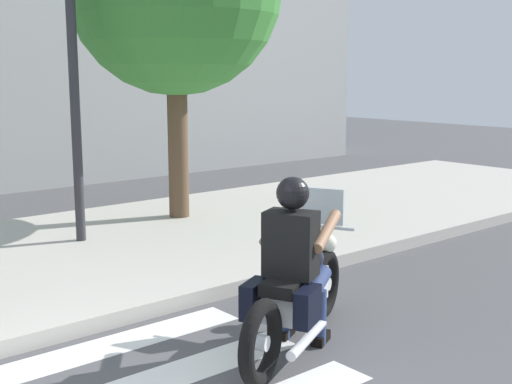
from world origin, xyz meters
The scene contains 4 objects.
crosswalk_stripe_4 centered at (0.62, 1.60, 0.00)m, with size 2.80×0.40×0.01m, color white.
motorcycle centered at (2.00, 0.60, 0.46)m, with size 1.96×1.08×1.23m.
rider centered at (1.93, 0.57, 0.83)m, with size 0.76×0.71×1.44m.
street_lamp centered at (1.96, 4.52, 2.50)m, with size 0.28×0.28×4.10m.
Camera 1 is at (-1.63, -3.20, 2.24)m, focal length 47.05 mm.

